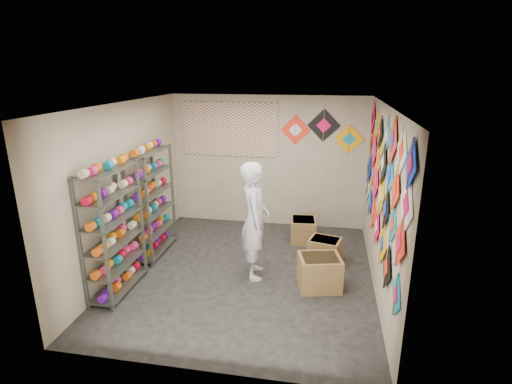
% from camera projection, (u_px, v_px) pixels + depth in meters
% --- Properties ---
extents(ground, '(4.50, 4.50, 0.00)m').
position_uv_depth(ground, '(247.00, 273.00, 6.52)').
color(ground, black).
extents(room_walls, '(4.50, 4.50, 4.50)m').
position_uv_depth(room_walls, '(246.00, 176.00, 6.03)').
color(room_walls, tan).
rests_on(room_walls, ground).
extents(shelf_rack_front, '(0.40, 1.10, 1.90)m').
position_uv_depth(shelf_rack_front, '(113.00, 232.00, 5.74)').
color(shelf_rack_front, '#4C5147').
rests_on(shelf_rack_front, ground).
extents(shelf_rack_back, '(0.40, 1.10, 1.90)m').
position_uv_depth(shelf_rack_back, '(152.00, 203.00, 6.96)').
color(shelf_rack_back, '#4C5147').
rests_on(shelf_rack_back, ground).
extents(string_spools, '(0.12, 2.36, 0.12)m').
position_uv_depth(string_spools, '(134.00, 210.00, 6.32)').
color(string_spools, '#FF2F72').
rests_on(string_spools, ground).
extents(kite_wall_display, '(0.05, 4.25, 2.06)m').
position_uv_depth(kite_wall_display, '(382.00, 180.00, 5.71)').
color(kite_wall_display, '#1281A6').
rests_on(kite_wall_display, room_walls).
extents(back_wall_kites, '(1.65, 0.02, 0.88)m').
position_uv_depth(back_wall_kites, '(322.00, 131.00, 7.84)').
color(back_wall_kites, '#FF2D16').
rests_on(back_wall_kites, room_walls).
extents(poster, '(2.00, 0.01, 1.10)m').
position_uv_depth(poster, '(229.00, 129.00, 8.15)').
color(poster, '#784596').
rests_on(poster, room_walls).
extents(shopkeeper, '(0.86, 0.71, 1.87)m').
position_uv_depth(shopkeeper, '(255.00, 221.00, 6.19)').
color(shopkeeper, silver).
rests_on(shopkeeper, ground).
extents(carton_a, '(0.71, 0.64, 0.51)m').
position_uv_depth(carton_a, '(319.00, 272.00, 6.02)').
color(carton_a, brown).
rests_on(carton_a, ground).
extents(carton_b, '(0.60, 0.53, 0.42)m').
position_uv_depth(carton_b, '(325.00, 250.00, 6.84)').
color(carton_b, brown).
rests_on(carton_b, ground).
extents(carton_c, '(0.52, 0.56, 0.45)m').
position_uv_depth(carton_c, '(303.00, 230.00, 7.65)').
color(carton_c, brown).
rests_on(carton_c, ground).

